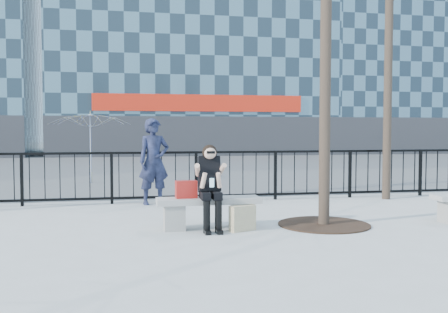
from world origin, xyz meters
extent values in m
plane|color=#A3A39E|center=(0.00, 0.00, 0.00)|extent=(120.00, 120.00, 0.00)
cube|color=#474747|center=(0.00, 15.00, 0.00)|extent=(60.00, 23.00, 0.01)
cube|color=black|center=(0.00, 3.00, 1.08)|extent=(14.00, 0.05, 0.05)
cube|color=black|center=(0.00, 3.00, 0.12)|extent=(14.00, 0.05, 0.05)
cube|color=#2D2D30|center=(3.00, 21.96, 1.20)|extent=(18.00, 0.08, 2.40)
cube|color=#AC1B0B|center=(3.00, 21.90, 3.20)|extent=(12.60, 0.12, 1.00)
cube|color=slate|center=(20.00, 27.00, 10.00)|extent=(16.00, 10.00, 20.00)
cylinder|color=black|center=(4.50, 2.60, 3.50)|extent=(0.18, 0.18, 7.00)
cylinder|color=black|center=(1.90, -0.10, 0.01)|extent=(1.50, 1.50, 0.02)
cube|color=gray|center=(-0.55, 0.00, 0.20)|extent=(0.32, 0.38, 0.40)
cube|color=gray|center=(0.55, 0.00, 0.20)|extent=(0.32, 0.38, 0.40)
cube|color=gray|center=(0.00, 0.00, 0.45)|extent=(1.65, 0.46, 0.09)
cube|color=#AA1A14|center=(-0.36, 0.02, 0.63)|extent=(0.35, 0.18, 0.28)
cube|color=beige|center=(0.48, -0.30, 0.20)|extent=(0.44, 0.30, 0.39)
imported|color=black|center=(-0.72, 2.79, 0.91)|extent=(0.76, 0.60, 1.81)
imported|color=gold|center=(-2.35, 7.36, 1.07)|extent=(2.71, 2.75, 2.14)
camera|label=1|loc=(-1.24, -7.77, 1.56)|focal=40.00mm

